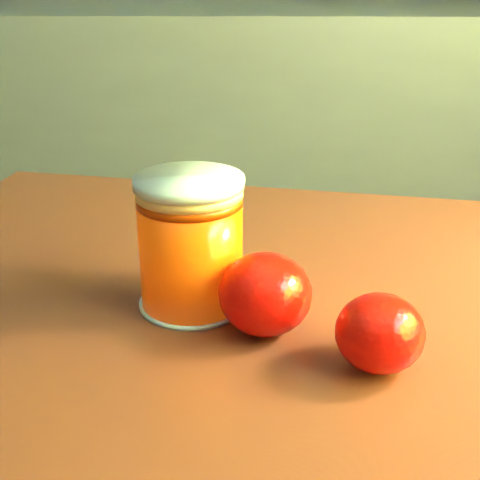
{
  "coord_description": "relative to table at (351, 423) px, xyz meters",
  "views": [
    {
      "loc": [
        0.81,
        -0.17,
        1.01
      ],
      "look_at": [
        0.79,
        0.35,
        0.78
      ],
      "focal_mm": 50.0,
      "sensor_mm": 36.0,
      "label": 1
    }
  ],
  "objects": [
    {
      "name": "orange_front",
      "position": [
        -0.08,
        -0.0,
        0.13
      ],
      "size": [
        0.09,
        0.09,
        0.07
      ],
      "primitive_type": "ellipsoid",
      "rotation": [
        0.0,
        0.0,
        -0.28
      ],
      "color": "#F91104",
      "rests_on": "table"
    },
    {
      "name": "juice_glass",
      "position": [
        -0.14,
        0.04,
        0.15
      ],
      "size": [
        0.09,
        0.09,
        0.11
      ],
      "rotation": [
        0.0,
        0.0,
        -0.43
      ],
      "color": "#FF4705",
      "rests_on": "table"
    },
    {
      "name": "orange_back",
      "position": [
        0.01,
        -0.05,
        0.12
      ],
      "size": [
        0.09,
        0.09,
        0.06
      ],
      "primitive_type": "ellipsoid",
      "rotation": [
        0.0,
        0.0,
        0.43
      ],
      "color": "#F91104",
      "rests_on": "table"
    },
    {
      "name": "table",
      "position": [
        0.0,
        0.0,
        0.0
      ],
      "size": [
        1.07,
        0.84,
        0.73
      ],
      "rotation": [
        0.0,
        0.0,
        -0.18
      ],
      "color": "maroon",
      "rests_on": "ground"
    }
  ]
}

